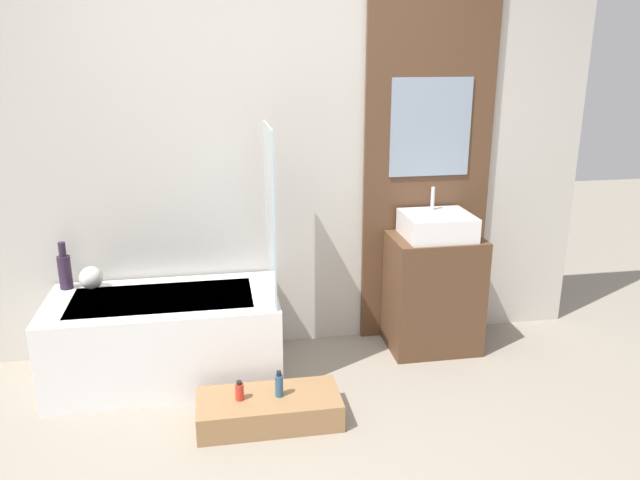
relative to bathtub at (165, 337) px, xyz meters
name	(u,v)px	position (x,y,z in m)	size (l,w,h in m)	color
wall_tiled_back	(266,148)	(0.65, 0.38, 1.04)	(4.20, 0.06, 2.60)	beige
wall_wood_accent	(429,144)	(1.69, 0.33, 1.05)	(0.84, 0.04, 2.60)	brown
bathtub	(165,337)	(0.00, 0.00, 0.00)	(1.32, 0.67, 0.51)	white
glass_shower_screen	(270,213)	(0.63, -0.07, 0.75)	(0.01, 0.48, 0.99)	silver
wooden_step_bench	(269,409)	(0.55, -0.58, -0.18)	(0.75, 0.34, 0.15)	#997047
vanity_cabinet	(433,293)	(1.69, 0.11, 0.12)	(0.57, 0.42, 0.76)	brown
sink	(437,225)	(1.69, 0.11, 0.58)	(0.42, 0.38, 0.30)	white
vase_tall_dark	(65,270)	(-0.57, 0.25, 0.37)	(0.08, 0.08, 0.29)	#2D1E33
vase_round_light	(91,278)	(-0.42, 0.22, 0.32)	(0.14, 0.14, 0.14)	silver
bottle_soap_primary	(240,391)	(0.40, -0.58, -0.06)	(0.04, 0.04, 0.11)	red
bottle_soap_secondary	(279,385)	(0.61, -0.58, -0.04)	(0.04, 0.04, 0.14)	#2D567A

